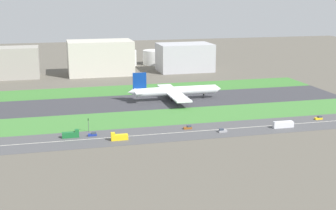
# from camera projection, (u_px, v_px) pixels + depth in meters

# --- Properties ---
(ground_plane) EXTENTS (800.00, 800.00, 0.00)m
(ground_plane) POSITION_uv_depth(u_px,v_px,m) (140.00, 102.00, 308.88)
(ground_plane) COLOR #5B564C
(runway) EXTENTS (280.00, 46.00, 0.10)m
(runway) POSITION_uv_depth(u_px,v_px,m) (140.00, 102.00, 308.87)
(runway) COLOR #38383D
(runway) RESTS_ON ground_plane
(grass_median_north) EXTENTS (280.00, 36.00, 0.10)m
(grass_median_north) POSITION_uv_depth(u_px,v_px,m) (130.00, 90.00, 347.50)
(grass_median_north) COLOR #3D7A33
(grass_median_north) RESTS_ON ground_plane
(grass_median_south) EXTENTS (280.00, 36.00, 0.10)m
(grass_median_south) POSITION_uv_depth(u_px,v_px,m) (153.00, 118.00, 270.24)
(grass_median_south) COLOR #427F38
(grass_median_south) RESTS_ON ground_plane
(highway) EXTENTS (280.00, 28.00, 0.10)m
(highway) POSITION_uv_depth(u_px,v_px,m) (167.00, 133.00, 240.08)
(highway) COLOR #4C4C4F
(highway) RESTS_ON ground_plane
(highway_centerline) EXTENTS (266.00, 0.50, 0.01)m
(highway_centerline) POSITION_uv_depth(u_px,v_px,m) (167.00, 133.00, 240.07)
(highway_centerline) COLOR silver
(highway_centerline) RESTS_ON highway
(airliner) EXTENTS (65.00, 56.00, 19.70)m
(airliner) POSITION_uv_depth(u_px,v_px,m) (174.00, 91.00, 312.87)
(airliner) COLOR white
(airliner) RESTS_ON runway
(truck_0) EXTENTS (8.40, 2.50, 4.00)m
(truck_0) POSITION_uv_depth(u_px,v_px,m) (71.00, 134.00, 232.98)
(truck_0) COLOR #19662D
(truck_0) RESTS_ON highway
(car_1) EXTENTS (4.40, 1.80, 2.00)m
(car_1) POSITION_uv_depth(u_px,v_px,m) (188.00, 127.00, 247.67)
(car_1) COLOR brown
(car_1) RESTS_ON highway
(truck_1) EXTENTS (8.40, 2.50, 4.00)m
(truck_1) POSITION_uv_depth(u_px,v_px,m) (119.00, 137.00, 228.94)
(truck_1) COLOR yellow
(truck_1) RESTS_ON highway
(car_0) EXTENTS (4.40, 1.80, 2.00)m
(car_0) POSITION_uv_depth(u_px,v_px,m) (319.00, 118.00, 266.21)
(car_0) COLOR yellow
(car_0) RESTS_ON highway
(car_3) EXTENTS (4.40, 1.80, 2.00)m
(car_3) POSITION_uv_depth(u_px,v_px,m) (93.00, 134.00, 235.71)
(car_3) COLOR navy
(car_3) RESTS_ON highway
(car_2) EXTENTS (4.40, 1.80, 2.00)m
(car_2) POSITION_uv_depth(u_px,v_px,m) (222.00, 131.00, 241.98)
(car_2) COLOR #99999E
(car_2) RESTS_ON highway
(bus_0) EXTENTS (11.60, 2.50, 3.50)m
(bus_0) POSITION_uv_depth(u_px,v_px,m) (283.00, 124.00, 250.01)
(bus_0) COLOR silver
(bus_0) RESTS_ON highway
(traffic_light) EXTENTS (0.36, 0.50, 7.20)m
(traffic_light) POSITION_uv_depth(u_px,v_px,m) (88.00, 124.00, 242.11)
(traffic_light) COLOR #4C4C51
(traffic_light) RESTS_ON highway
(terminal_building) EXTENTS (47.55, 25.12, 26.23)m
(terminal_building) POSITION_uv_depth(u_px,v_px,m) (10.00, 63.00, 391.87)
(terminal_building) COLOR #9E998E
(terminal_building) RESTS_ON ground_plane
(hangar_building) EXTENTS (56.22, 34.25, 29.88)m
(hangar_building) POSITION_uv_depth(u_px,v_px,m) (100.00, 58.00, 409.45)
(hangar_building) COLOR beige
(hangar_building) RESTS_ON ground_plane
(office_tower) EXTENTS (49.06, 32.67, 25.18)m
(office_tower) POSITION_uv_depth(u_px,v_px,m) (185.00, 57.00, 428.39)
(office_tower) COLOR #B2B2B7
(office_tower) RESTS_ON ground_plane
(fuel_tank_west) EXTENTS (23.13, 23.13, 17.76)m
(fuel_tank_west) POSITION_uv_depth(u_px,v_px,m) (94.00, 58.00, 452.96)
(fuel_tank_west) COLOR silver
(fuel_tank_west) RESTS_ON ground_plane
(fuel_tank_centre) EXTENTS (21.37, 21.37, 15.14)m
(fuel_tank_centre) POSITION_uv_depth(u_px,v_px,m) (126.00, 58.00, 460.62)
(fuel_tank_centre) COLOR silver
(fuel_tank_centre) RESTS_ON ground_plane
(fuel_tank_east) EXTENTS (21.94, 21.94, 14.43)m
(fuel_tank_east) POSITION_uv_depth(u_px,v_px,m) (154.00, 57.00, 467.46)
(fuel_tank_east) COLOR silver
(fuel_tank_east) RESTS_ON ground_plane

